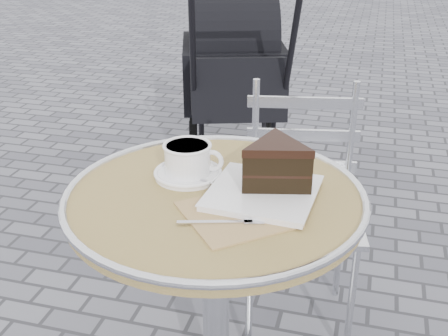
% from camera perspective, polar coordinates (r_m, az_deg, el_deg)
% --- Properties ---
extents(cafe_table, '(0.72, 0.72, 0.74)m').
position_cam_1_polar(cafe_table, '(1.41, -0.87, -8.54)').
color(cafe_table, silver).
rests_on(cafe_table, ground).
extents(cappuccino_set, '(0.19, 0.17, 0.09)m').
position_cam_1_polar(cappuccino_set, '(1.40, -3.63, 0.58)').
color(cappuccino_set, white).
rests_on(cappuccino_set, cafe_table).
extents(cake_plate_set, '(0.33, 0.39, 0.13)m').
position_cam_1_polar(cake_plate_set, '(1.30, 4.96, -0.33)').
color(cake_plate_set, '#A6815B').
rests_on(cake_plate_set, cafe_table).
extents(bistro_chair, '(0.44, 0.44, 0.84)m').
position_cam_1_polar(bistro_chair, '(1.89, 7.90, -1.15)').
color(bistro_chair, silver).
rests_on(bistro_chair, ground).
extents(baby_stroller, '(0.78, 1.14, 1.10)m').
position_cam_1_polar(baby_stroller, '(2.98, 1.03, 8.50)').
color(baby_stroller, black).
rests_on(baby_stroller, ground).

